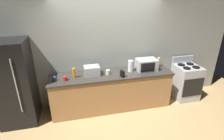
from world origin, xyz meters
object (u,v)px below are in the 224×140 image
object	(u,v)px
toaster_oven	(92,71)
mug_white	(108,72)
paper_towel_roll	(131,66)
microwave	(146,65)
bottle_dish_soap	(74,73)
mug_blue	(54,79)
refrigerator	(15,84)
bottle_vinegar	(158,62)
stove_range	(186,82)
mug_red	(65,79)
cordless_phone	(122,74)

from	to	relation	value
toaster_oven	mug_white	xyz separation A→B (m)	(0.36, -0.05, -0.05)
toaster_oven	paper_towel_roll	distance (m)	0.91
microwave	bottle_dish_soap	world-z (taller)	microwave
paper_towel_roll	mug_blue	bearing A→B (deg)	-176.62
refrigerator	mug_blue	world-z (taller)	refrigerator
microwave	bottle_vinegar	world-z (taller)	microwave
stove_range	mug_white	world-z (taller)	stove_range
stove_range	microwave	size ratio (longest dim) A/B	2.25
paper_towel_roll	mug_blue	distance (m)	1.73
refrigerator	paper_towel_roll	distance (m)	2.51
paper_towel_roll	mug_red	size ratio (longest dim) A/B	3.01
toaster_oven	bottle_dish_soap	distance (m)	0.40
microwave	toaster_oven	distance (m)	1.31
toaster_oven	mug_blue	xyz separation A→B (m)	(-0.81, -0.11, -0.06)
mug_red	microwave	bearing A→B (deg)	4.07
cordless_phone	mug_blue	bearing A→B (deg)	154.10
mug_blue	bottle_vinegar	bearing A→B (deg)	4.64
toaster_oven	refrigerator	bearing A→B (deg)	-177.84
paper_towel_roll	mug_red	distance (m)	1.51
paper_towel_roll	mug_red	world-z (taller)	paper_towel_roll
bottle_dish_soap	microwave	bearing A→B (deg)	1.59
mug_white	mug_blue	distance (m)	1.17
refrigerator	mug_blue	bearing A→B (deg)	-3.74
refrigerator	toaster_oven	world-z (taller)	refrigerator
bottle_dish_soap	mug_white	bearing A→B (deg)	0.87
microwave	mug_red	xyz separation A→B (m)	(-1.90, -0.14, -0.09)
refrigerator	bottle_vinegar	world-z (taller)	refrigerator
microwave	paper_towel_roll	size ratio (longest dim) A/B	1.78
toaster_oven	mug_white	bearing A→B (deg)	-7.60
mug_white	toaster_oven	bearing A→B (deg)	172.40
bottle_dish_soap	mug_blue	xyz separation A→B (m)	(-0.41, -0.05, -0.07)
mug_white	mug_red	xyz separation A→B (m)	(-0.94, -0.10, -0.01)
bottle_dish_soap	mug_red	distance (m)	0.22
refrigerator	mug_red	distance (m)	1.02
toaster_oven	mug_white	world-z (taller)	toaster_oven
bottle_dish_soap	mug_blue	world-z (taller)	bottle_dish_soap
stove_range	mug_white	xyz separation A→B (m)	(-2.09, 0.01, 0.49)
toaster_oven	mug_red	distance (m)	0.61
refrigerator	stove_range	bearing A→B (deg)	0.00
stove_range	bottle_dish_soap	world-z (taller)	bottle_dish_soap
toaster_oven	bottle_vinegar	xyz separation A→B (m)	(1.68, 0.09, 0.02)
toaster_oven	mug_red	bearing A→B (deg)	-165.86
microwave	cordless_phone	distance (m)	0.72
stove_range	cordless_phone	world-z (taller)	stove_range
stove_range	mug_blue	xyz separation A→B (m)	(-3.26, -0.05, 0.48)
bottle_dish_soap	bottle_vinegar	world-z (taller)	bottle_vinegar
cordless_phone	mug_white	xyz separation A→B (m)	(-0.28, 0.21, -0.02)
toaster_oven	mug_blue	bearing A→B (deg)	-172.13
bottle_dish_soap	mug_white	world-z (taller)	bottle_dish_soap
cordless_phone	mug_red	distance (m)	1.23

